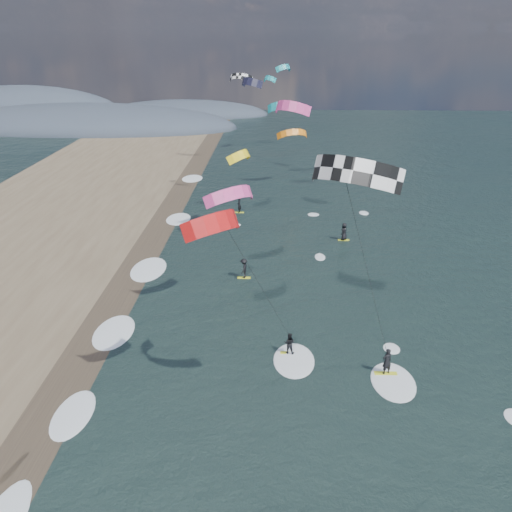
{
  "coord_description": "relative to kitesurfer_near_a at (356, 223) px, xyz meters",
  "views": [
    {
      "loc": [
        0.12,
        -19.05,
        19.47
      ],
      "look_at": [
        -1.0,
        12.0,
        7.0
      ],
      "focal_mm": 40.0,
      "sensor_mm": 36.0,
      "label": 1
    }
  ],
  "objects": [
    {
      "name": "kitesurfer_near_a",
      "position": [
        0.0,
        0.0,
        0.0
      ],
      "size": [
        7.84,
        9.2,
        15.0
      ],
      "color": "yellow",
      "rests_on": "ground"
    },
    {
      "name": "kitesurfer_near_b",
      "position": [
        -4.87,
        2.95,
        -4.03
      ],
      "size": [
        6.74,
        8.92,
        12.1
      ],
      "color": "yellow",
      "rests_on": "ground"
    },
    {
      "name": "bg_kite_field",
      "position": [
        -4.73,
        41.9,
        -0.17
      ],
      "size": [
        11.89,
        70.68,
        8.05
      ],
      "color": "teal",
      "rests_on": "ground"
    },
    {
      "name": "ground",
      "position": [
        -3.75,
        -5.61,
        -11.25
      ],
      "size": [
        260.0,
        260.0,
        0.0
      ],
      "primitive_type": "plane",
      "color": "black",
      "rests_on": "ground"
    },
    {
      "name": "far_kitesurfers",
      "position": [
        -3.45,
        25.59,
        -10.37
      ],
      "size": [
        11.97,
        19.07,
        1.8
      ],
      "color": "yellow",
      "rests_on": "ground"
    },
    {
      "name": "coastal_hills",
      "position": [
        -48.59,
        102.25,
        -11.25
      ],
      "size": [
        80.0,
        41.0,
        15.0
      ],
      "color": "#3D4756",
      "rests_on": "ground"
    },
    {
      "name": "wet_sand_strip",
      "position": [
        -15.75,
        4.39,
        -11.25
      ],
      "size": [
        3.0,
        240.0,
        0.0
      ],
      "primitive_type": "cube",
      "color": "#382D23",
      "rests_on": "ground"
    },
    {
      "name": "shoreline_surf",
      "position": [
        -14.55,
        9.14,
        -11.25
      ],
      "size": [
        2.4,
        79.4,
        0.11
      ],
      "color": "white",
      "rests_on": "ground"
    }
  ]
}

